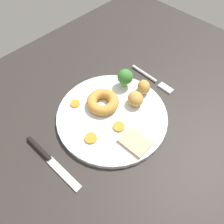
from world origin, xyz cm
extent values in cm
cube|color=#2B2623|center=(0.00, 0.00, 1.80)|extent=(120.00, 84.00, 3.60)
cylinder|color=white|center=(-2.17, 1.23, 4.30)|extent=(29.16, 29.16, 1.40)
cube|color=tan|center=(-0.44, 11.06, 5.40)|extent=(5.58, 7.21, 0.80)
torus|color=#C68938|center=(-2.65, -2.70, 6.38)|extent=(8.66, 8.66, 2.75)
ellipsoid|color=#BC8C42|center=(-13.99, 1.99, 6.95)|extent=(5.30, 5.41, 3.90)
ellipsoid|color=#BC8C42|center=(-9.19, 3.11, 6.89)|extent=(5.83, 5.97, 3.78)
cylinder|color=orange|center=(2.37, -8.30, 5.24)|extent=(2.60, 2.60, 0.48)
cylinder|color=orange|center=(-0.51, 5.26, 5.28)|extent=(2.95, 2.95, 0.56)
cylinder|color=orange|center=(6.67, 2.67, 5.28)|extent=(3.05, 3.05, 0.56)
cylinder|color=#8CB766|center=(-12.16, -3.40, 5.95)|extent=(1.63, 1.63, 1.89)
sphere|color=#387A33|center=(-12.16, -3.40, 8.42)|extent=(4.37, 4.37, 4.37)
cylinder|color=silver|center=(-20.78, -2.92, 4.05)|extent=(1.12, 9.52, 0.90)
cube|color=silver|center=(-20.59, 5.33, 3.90)|extent=(2.10, 4.54, 0.60)
cylinder|color=black|center=(17.02, -4.64, 4.20)|extent=(1.50, 8.54, 1.20)
cube|color=silver|center=(16.70, 4.35, 3.80)|extent=(2.06, 10.55, 0.40)
camera|label=1|loc=(22.30, 25.15, 52.62)|focal=35.80mm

